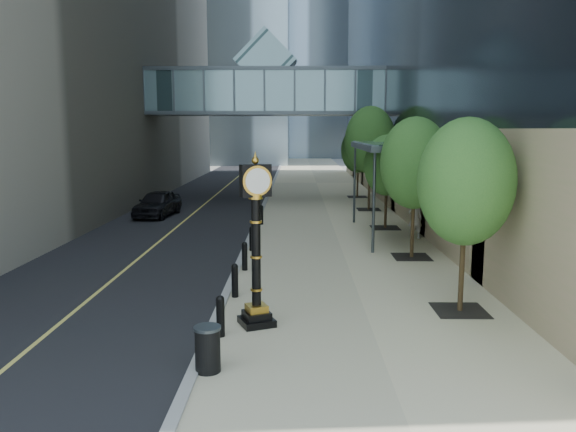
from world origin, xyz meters
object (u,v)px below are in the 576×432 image
at_px(trash_bin, 208,350).
at_px(car_far, 258,178).
at_px(pedestrian, 415,219).
at_px(car_near, 158,203).
at_px(street_clock, 256,254).

xyz_separation_m(trash_bin, car_far, (-1.50, 38.06, 0.23)).
distance_m(pedestrian, car_near, 14.92).
height_order(trash_bin, pedestrian, pedestrian).
distance_m(street_clock, car_near, 19.44).
distance_m(pedestrian, car_far, 25.38).
bearing_deg(car_near, street_clock, -62.50).
height_order(pedestrian, car_far, pedestrian).
xyz_separation_m(street_clock, pedestrian, (6.39, 11.44, -0.93)).
bearing_deg(trash_bin, pedestrian, 63.15).
xyz_separation_m(pedestrian, car_far, (-8.70, 23.84, -0.24)).
bearing_deg(car_near, pedestrian, -20.08).
relative_size(trash_bin, pedestrian, 0.49).
height_order(car_near, car_far, car_near).
height_order(street_clock, pedestrian, street_clock).
height_order(trash_bin, car_near, car_near).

